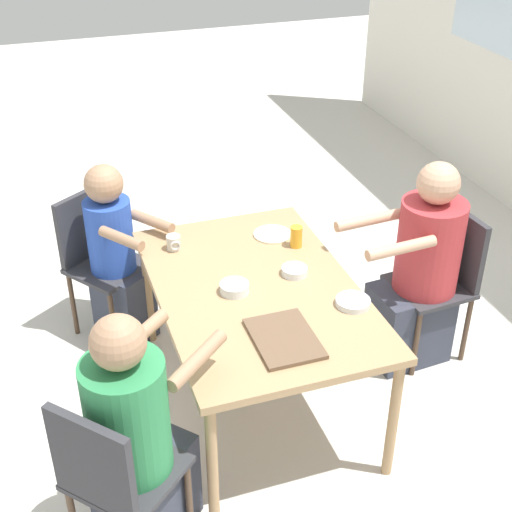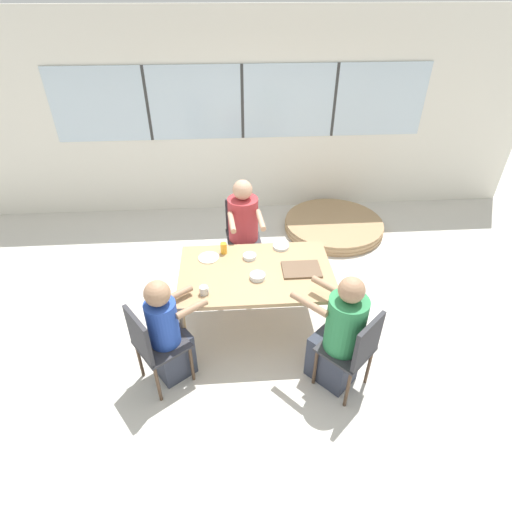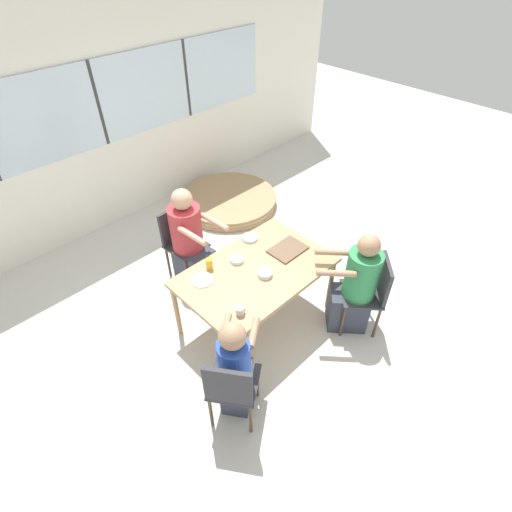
% 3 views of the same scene
% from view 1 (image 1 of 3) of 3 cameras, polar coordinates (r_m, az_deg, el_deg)
% --- Properties ---
extents(ground_plane, '(16.00, 16.00, 0.00)m').
position_cam_1_polar(ground_plane, '(3.98, -0.00, -11.25)').
color(ground_plane, beige).
extents(dining_table, '(1.49, 0.97, 0.73)m').
position_cam_1_polar(dining_table, '(3.56, -0.00, -3.29)').
color(dining_table, tan).
rests_on(dining_table, ground_plane).
extents(chair_for_woman_green_shirt, '(0.56, 0.56, 0.88)m').
position_cam_1_polar(chair_for_woman_green_shirt, '(4.31, -12.61, 0.38)').
color(chair_for_woman_green_shirt, '#333338').
rests_on(chair_for_woman_green_shirt, ground_plane).
extents(chair_for_man_blue_shirt, '(0.43, 0.43, 0.88)m').
position_cam_1_polar(chair_for_man_blue_shirt, '(4.15, 14.84, -1.19)').
color(chair_for_man_blue_shirt, '#333338').
rests_on(chair_for_man_blue_shirt, ground_plane).
extents(chair_for_man_teal_shirt, '(0.56, 0.56, 0.88)m').
position_cam_1_polar(chair_for_man_teal_shirt, '(2.95, -11.52, -16.74)').
color(chair_for_man_teal_shirt, '#333338').
rests_on(chair_for_man_teal_shirt, ground_plane).
extents(person_woman_green_shirt, '(0.55, 0.50, 1.12)m').
position_cam_1_polar(person_woman_green_shirt, '(4.20, -11.09, -0.36)').
color(person_woman_green_shirt, '#333847').
rests_on(person_woman_green_shirt, ground_plane).
extents(person_man_blue_shirt, '(0.41, 0.69, 1.22)m').
position_cam_1_polar(person_man_blue_shirt, '(4.06, 12.95, -1.56)').
color(person_man_blue_shirt, '#333847').
rests_on(person_man_blue_shirt, ground_plane).
extents(person_man_teal_shirt, '(0.64, 0.66, 1.20)m').
position_cam_1_polar(person_man_teal_shirt, '(3.02, -9.49, -14.70)').
color(person_man_teal_shirt, '#333847').
rests_on(person_man_teal_shirt, ground_plane).
extents(food_tray_dark, '(0.37, 0.27, 0.02)m').
position_cam_1_polar(food_tray_dark, '(3.18, 2.27, -6.61)').
color(food_tray_dark, brown).
rests_on(food_tray_dark, dining_table).
extents(coffee_mug, '(0.08, 0.08, 0.08)m').
position_cam_1_polar(coffee_mug, '(3.84, -6.60, 1.06)').
color(coffee_mug, beige).
rests_on(coffee_mug, dining_table).
extents(juice_glass, '(0.07, 0.07, 0.12)m').
position_cam_1_polar(juice_glass, '(3.84, 3.24, 1.56)').
color(juice_glass, gold).
rests_on(juice_glass, dining_table).
extents(bowl_white_shallow, '(0.14, 0.14, 0.05)m').
position_cam_1_polar(bowl_white_shallow, '(3.48, -1.74, -2.56)').
color(bowl_white_shallow, silver).
rests_on(bowl_white_shallow, dining_table).
extents(bowl_cereal, '(0.13, 0.13, 0.04)m').
position_cam_1_polar(bowl_cereal, '(3.62, 3.10, -1.20)').
color(bowl_cereal, silver).
rests_on(bowl_cereal, dining_table).
extents(bowl_fruit, '(0.17, 0.17, 0.03)m').
position_cam_1_polar(bowl_fruit, '(3.43, 7.76, -3.68)').
color(bowl_fruit, silver).
rests_on(bowl_fruit, dining_table).
extents(plate_tortillas, '(0.21, 0.21, 0.01)m').
position_cam_1_polar(plate_tortillas, '(3.97, 1.33, 1.75)').
color(plate_tortillas, beige).
rests_on(plate_tortillas, dining_table).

